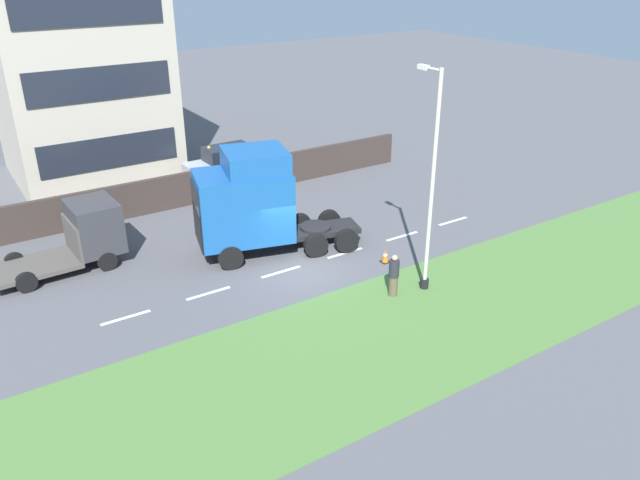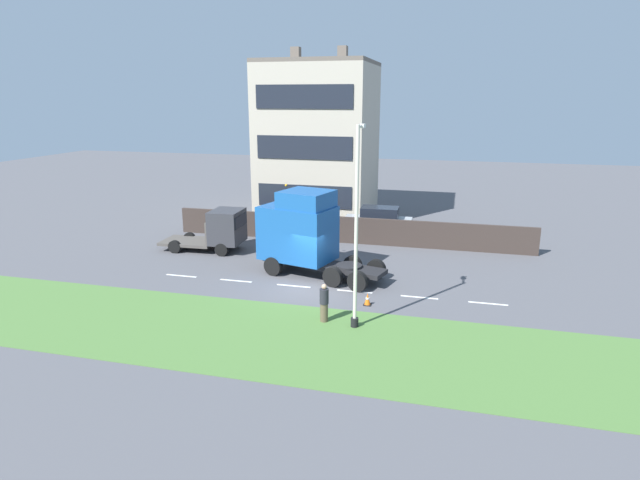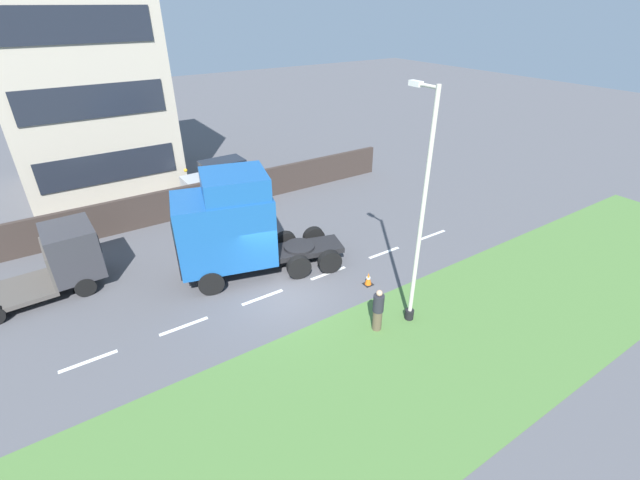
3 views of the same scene
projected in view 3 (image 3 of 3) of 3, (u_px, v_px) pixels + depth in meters
ground_plane at (282, 290)px, 17.63m from camera, size 120.00×120.00×0.00m
grass_verge at (376, 386)px, 13.24m from camera, size 7.00×44.00×0.01m
lane_markings at (297, 285)px, 17.96m from camera, size 0.16×17.80×0.00m
boundary_wall at (204, 197)px, 23.77m from camera, size 0.25×24.00×1.75m
building_block at (81, 87)px, 24.97m from camera, size 8.43×8.37×13.21m
lorry_cab at (232, 227)px, 17.59m from camera, size 4.17×7.28×4.74m
flatbed_truck at (62, 258)px, 17.18m from camera, size 2.49×5.30×2.65m
parked_car at (222, 179)px, 25.84m from camera, size 1.96×4.61×2.17m
lamp_post at (419, 226)px, 14.19m from camera, size 1.28×0.33×8.39m
pedestrian at (378, 310)px, 15.14m from camera, size 0.39×0.39×1.71m
traffic_cone_lead at (368, 279)px, 17.84m from camera, size 0.36×0.36×0.58m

